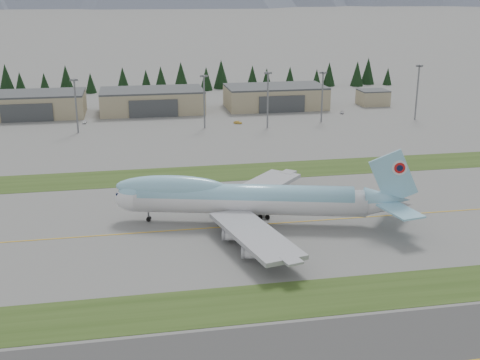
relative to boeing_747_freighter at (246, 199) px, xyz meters
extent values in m
plane|color=slate|center=(-1.31, -1.48, -6.51)|extent=(7000.00, 7000.00, 0.00)
cube|color=#2F4719|center=(-1.31, -39.48, -6.51)|extent=(400.00, 14.00, 0.08)
cube|color=#2F4719|center=(-1.31, 43.52, -6.51)|extent=(400.00, 18.00, 0.08)
cube|color=gold|center=(-1.31, -1.48, -6.51)|extent=(400.00, 0.40, 0.02)
cylinder|color=silver|center=(0.72, -0.19, -0.64)|extent=(56.57, 20.45, 6.58)
cylinder|color=#8AC7E2|center=(-0.26, 0.07, 0.58)|extent=(52.52, 18.95, 6.08)
ellipsoid|color=silver|center=(-26.75, 6.85, -0.64)|extent=(11.84, 8.99, 6.58)
ellipsoid|color=#8AC7E2|center=(-26.75, 6.85, 0.58)|extent=(9.92, 7.59, 5.58)
ellipsoid|color=#8AC7E2|center=(-17.92, 4.59, 2.50)|extent=(28.46, 12.35, 6.08)
cube|color=#0C1433|center=(-30.18, 7.73, 0.68)|extent=(2.76, 3.09, 1.31)
cone|color=silver|center=(33.10, -8.48, -0.64)|extent=(13.37, 9.26, 6.45)
cone|color=#8AC7E2|center=(33.10, -8.48, 0.58)|extent=(12.25, 8.45, 5.87)
cube|color=#8AC7E2|center=(34.08, -8.73, 6.25)|extent=(12.03, 3.63, 13.98)
cylinder|color=silver|center=(35.35, -8.64, 8.68)|extent=(3.58, 1.10, 3.65)
cylinder|color=red|center=(35.38, -8.54, 8.68)|extent=(2.60, 0.85, 2.63)
cylinder|color=#0C1433|center=(35.40, -8.44, 8.68)|extent=(1.52, 0.57, 1.52)
cube|color=#8AC7E2|center=(36.56, -3.09, -0.03)|extent=(11.76, 12.47, 0.47)
cube|color=#8AC7E2|center=(33.55, -14.87, -0.03)|extent=(8.03, 12.07, 0.47)
cube|color=#999AA0|center=(6.83, 15.50, -2.46)|extent=(27.58, 28.93, 1.01)
cube|color=#999AA0|center=(-1.46, -16.87, -2.46)|extent=(16.51, 31.79, 1.01)
cylinder|color=silver|center=(1.31, 12.73, -4.39)|extent=(5.73, 3.76, 2.53)
cylinder|color=silver|center=(8.46, 20.62, -4.39)|extent=(5.73, 3.76, 2.53)
cylinder|color=silver|center=(-4.97, -11.79, -4.39)|extent=(5.73, 3.76, 2.53)
cylinder|color=silver|center=(-2.50, -22.15, -4.39)|extent=(5.73, 3.76, 2.53)
cylinder|color=slate|center=(-23.80, 6.10, -5.30)|extent=(0.54, 0.54, 2.43)
cylinder|color=slate|center=(0.00, 3.13, -5.20)|extent=(0.69, 0.69, 2.63)
cylinder|color=slate|center=(-1.50, -2.75, -5.20)|extent=(0.69, 0.69, 2.63)
cylinder|color=slate|center=(4.91, 1.88, -5.20)|extent=(0.69, 0.69, 2.63)
cylinder|color=slate|center=(3.40, -4.01, -5.20)|extent=(0.69, 0.69, 2.63)
cylinder|color=black|center=(-23.90, 5.70, -5.95)|extent=(1.17, 0.62, 1.11)
cylinder|color=black|center=(-23.70, 6.49, -5.95)|extent=(1.17, 0.62, 1.11)
cylinder|color=black|center=(0.00, 3.13, -5.90)|extent=(1.30, 0.79, 1.22)
cylinder|color=black|center=(-1.50, -2.75, -5.90)|extent=(1.30, 0.79, 1.22)
cylinder|color=black|center=(4.91, 1.88, -5.90)|extent=(1.30, 0.79, 1.22)
cylinder|color=black|center=(3.40, -4.01, -5.90)|extent=(1.30, 0.79, 1.22)
cube|color=tan|center=(-71.31, 148.52, -1.51)|extent=(48.00, 26.00, 10.00)
cube|color=#3B3E41|center=(-71.31, 148.52, 3.89)|extent=(48.00, 26.00, 0.80)
cube|color=#3B3E41|center=(-71.31, 135.22, -2.51)|extent=(22.08, 0.60, 8.00)
cube|color=tan|center=(-16.31, 148.52, -1.51)|extent=(48.00, 26.00, 10.00)
cube|color=#3B3E41|center=(-16.31, 148.52, 3.89)|extent=(48.00, 26.00, 0.80)
cube|color=#3B3E41|center=(-16.31, 135.22, -2.51)|extent=(22.08, 0.60, 8.00)
cube|color=tan|center=(43.69, 148.52, -1.51)|extent=(48.00, 26.00, 10.00)
cube|color=#3B3E41|center=(43.69, 148.52, 3.89)|extent=(48.00, 26.00, 0.80)
cube|color=#3B3E41|center=(43.69, 135.22, -2.51)|extent=(22.08, 0.60, 8.00)
cube|color=tan|center=(93.69, 146.52, -3.01)|extent=(14.00, 12.00, 7.00)
cube|color=#3B3E41|center=(93.69, 146.52, 0.79)|extent=(14.00, 12.00, 0.60)
cylinder|color=slate|center=(-48.04, 109.65, 3.98)|extent=(0.70, 0.70, 20.98)
cube|color=slate|center=(-48.04, 109.65, 14.86)|extent=(3.20, 3.20, 0.80)
cylinder|color=slate|center=(3.65, 109.34, 4.15)|extent=(0.70, 0.70, 21.33)
cube|color=slate|center=(3.65, 109.34, 15.22)|extent=(3.20, 3.20, 0.80)
cylinder|color=slate|center=(29.69, 105.08, 4.73)|extent=(0.70, 0.70, 22.48)
cube|color=slate|center=(29.69, 105.08, 16.37)|extent=(3.20, 3.20, 0.80)
cylinder|color=slate|center=(55.65, 112.22, 4.01)|extent=(0.70, 0.70, 21.04)
cube|color=slate|center=(55.65, 112.22, 14.93)|extent=(3.20, 3.20, 0.80)
cylinder|color=slate|center=(98.46, 109.35, 5.17)|extent=(0.70, 0.70, 23.36)
cube|color=slate|center=(98.46, 109.35, 17.25)|extent=(3.20, 3.20, 0.80)
imported|color=white|center=(-46.49, 127.86, -6.51)|extent=(2.09, 4.14, 1.35)
imported|color=#B58A2D|center=(18.79, 114.86, -6.51)|extent=(3.74, 3.07, 1.20)
imported|color=#9B9B9F|center=(70.95, 128.05, -6.51)|extent=(2.55, 3.96, 1.07)
cone|color=black|center=(-93.12, 213.73, 1.91)|extent=(9.44, 9.44, 16.85)
cone|color=black|center=(-85.57, 211.57, -0.22)|extent=(7.05, 7.05, 12.59)
cone|color=black|center=(-72.28, 208.08, -0.37)|extent=(6.88, 6.88, 12.28)
cone|color=black|center=(-61.17, 213.98, 1.22)|extent=(8.66, 8.66, 15.46)
cone|color=black|center=(-47.69, 209.99, -0.85)|extent=(6.34, 6.34, 11.33)
cone|color=black|center=(-29.87, 213.01, 0.40)|extent=(7.74, 7.74, 13.82)
cone|color=black|center=(-16.85, 211.36, -0.40)|extent=(6.85, 6.85, 12.23)
cone|color=black|center=(-8.58, 208.66, 0.63)|extent=(7.99, 7.99, 14.28)
cone|color=black|center=(2.95, 209.19, 1.69)|extent=(9.18, 9.18, 16.40)
cone|color=black|center=(17.29, 207.90, 0.18)|extent=(7.50, 7.50, 13.39)
cone|color=black|center=(26.91, 213.67, 1.85)|extent=(9.36, 9.36, 16.72)
cone|color=black|center=(45.69, 214.03, -0.03)|extent=(7.26, 7.26, 12.96)
cone|color=black|center=(53.69, 211.06, -0.72)|extent=(6.48, 6.48, 11.58)
cone|color=black|center=(68.67, 213.93, -0.61)|extent=(6.61, 6.61, 11.80)
cone|color=black|center=(83.63, 208.44, -1.18)|extent=(5.97, 5.97, 10.67)
cone|color=black|center=(92.19, 211.03, 0.62)|extent=(7.99, 7.99, 14.26)
cone|color=black|center=(108.66, 207.71, 0.93)|extent=(8.33, 8.33, 14.88)
cone|color=black|center=(118.07, 214.01, 1.52)|extent=(8.99, 8.99, 16.06)
cone|color=black|center=(128.64, 208.37, -1.33)|extent=(5.80, 5.80, 10.36)
camera|label=1|loc=(-26.99, -136.61, 48.96)|focal=45.00mm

